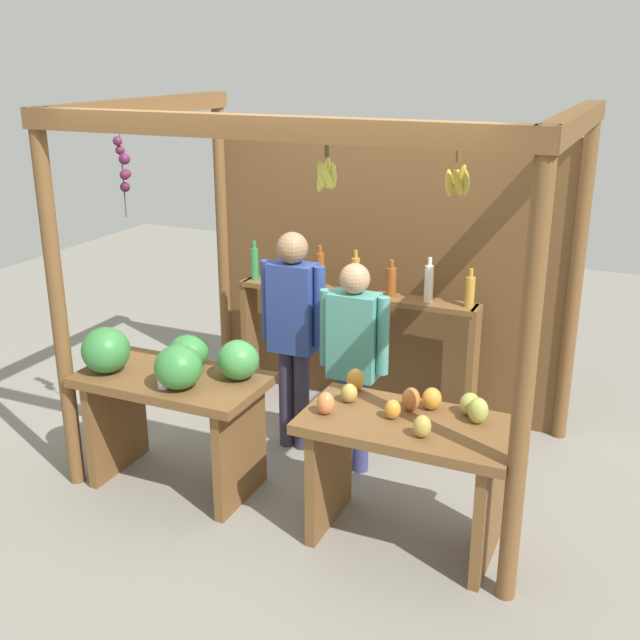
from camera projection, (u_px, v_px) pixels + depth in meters
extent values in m
plane|color=gray|center=(331.00, 457.00, 5.52)|extent=(12.00, 12.00, 0.00)
cylinder|color=brown|center=(58.00, 309.00, 4.81)|extent=(0.10, 0.10, 2.43)
cylinder|color=brown|center=(525.00, 385.00, 3.71)|extent=(0.10, 0.10, 2.43)
cylinder|color=brown|center=(223.00, 242.00, 6.53)|extent=(0.10, 0.10, 2.43)
cylinder|color=brown|center=(576.00, 280.00, 5.42)|extent=(0.10, 0.10, 2.43)
cube|color=brown|center=(255.00, 127.00, 3.89)|extent=(2.96, 0.12, 0.12)
cube|color=brown|center=(141.00, 107.00, 5.29)|extent=(0.12, 2.08, 0.12)
cube|color=brown|center=(576.00, 122.00, 4.19)|extent=(0.12, 2.08, 0.12)
cube|color=brown|center=(383.00, 274.00, 6.03)|extent=(2.86, 0.04, 2.18)
cylinder|color=brown|center=(458.00, 156.00, 3.68)|extent=(0.02, 0.02, 0.06)
ellipsoid|color=gold|center=(466.00, 183.00, 3.71)|extent=(0.04, 0.07, 0.14)
ellipsoid|color=gold|center=(460.00, 177.00, 3.74)|extent=(0.08, 0.05, 0.14)
ellipsoid|color=gold|center=(453.00, 183.00, 3.75)|extent=(0.07, 0.07, 0.14)
ellipsoid|color=gold|center=(449.00, 183.00, 3.72)|extent=(0.06, 0.08, 0.14)
ellipsoid|color=gold|center=(458.00, 183.00, 3.70)|extent=(0.07, 0.05, 0.14)
cylinder|color=brown|center=(327.00, 151.00, 3.85)|extent=(0.02, 0.02, 0.06)
ellipsoid|color=#D1CC4C|center=(333.00, 175.00, 3.88)|extent=(0.04, 0.07, 0.14)
ellipsoid|color=#D1CC4C|center=(331.00, 177.00, 3.91)|extent=(0.09, 0.06, 0.14)
ellipsoid|color=#D1CC4C|center=(326.00, 172.00, 3.92)|extent=(0.07, 0.06, 0.15)
ellipsoid|color=#D1CC4C|center=(321.00, 178.00, 3.91)|extent=(0.04, 0.09, 0.14)
ellipsoid|color=#D1CC4C|center=(321.00, 174.00, 3.87)|extent=(0.07, 0.05, 0.15)
ellipsoid|color=#D1CC4C|center=(327.00, 177.00, 3.85)|extent=(0.08, 0.06, 0.15)
cylinder|color=#4C422D|center=(123.00, 173.00, 4.80)|extent=(0.01, 0.01, 0.55)
sphere|color=#511938|center=(118.00, 141.00, 4.75)|extent=(0.06, 0.06, 0.06)
sphere|color=#511938|center=(120.00, 150.00, 4.77)|extent=(0.06, 0.06, 0.06)
sphere|color=#511938|center=(124.00, 159.00, 4.77)|extent=(0.07, 0.07, 0.07)
sphere|color=#511938|center=(127.00, 174.00, 4.83)|extent=(0.06, 0.06, 0.06)
sphere|color=#511938|center=(125.00, 175.00, 4.78)|extent=(0.06, 0.06, 0.06)
sphere|color=#47142D|center=(125.00, 187.00, 4.81)|extent=(0.06, 0.06, 0.06)
cube|color=brown|center=(172.00, 380.00, 4.93)|extent=(1.20, 0.64, 0.06)
cube|color=brown|center=(116.00, 421.00, 5.24)|extent=(0.06, 0.58, 0.72)
cube|color=brown|center=(240.00, 449.00, 4.87)|extent=(0.06, 0.58, 0.72)
ellipsoid|color=#38843D|center=(106.00, 350.00, 4.94)|extent=(0.42, 0.42, 0.30)
ellipsoid|color=#429347|center=(238.00, 360.00, 4.83)|extent=(0.37, 0.37, 0.25)
ellipsoid|color=#38843D|center=(178.00, 367.00, 4.70)|extent=(0.38, 0.38, 0.27)
ellipsoid|color=#38843D|center=(189.00, 352.00, 5.00)|extent=(0.33, 0.33, 0.23)
cylinder|color=white|center=(163.00, 381.00, 4.73)|extent=(0.07, 0.07, 0.09)
cube|color=brown|center=(409.00, 426.00, 4.33)|extent=(1.20, 0.64, 0.06)
cube|color=brown|center=(329.00, 470.00, 4.64)|extent=(0.06, 0.58, 0.72)
cube|color=brown|center=(489.00, 506.00, 4.27)|extent=(0.06, 0.58, 0.72)
ellipsoid|color=gold|center=(432.00, 399.00, 4.44)|extent=(0.14, 0.14, 0.13)
ellipsoid|color=#A8B24C|center=(478.00, 411.00, 4.27)|extent=(0.12, 0.12, 0.15)
ellipsoid|color=#CC7038|center=(411.00, 399.00, 4.42)|extent=(0.15, 0.15, 0.14)
ellipsoid|color=gold|center=(355.00, 380.00, 4.69)|extent=(0.15, 0.15, 0.14)
ellipsoid|color=#B79E47|center=(422.00, 426.00, 4.12)|extent=(0.11, 0.11, 0.12)
ellipsoid|color=#A8B24C|center=(470.00, 404.00, 4.37)|extent=(0.16, 0.16, 0.13)
ellipsoid|color=#E07F47|center=(326.00, 403.00, 4.38)|extent=(0.12, 0.12, 0.13)
ellipsoid|color=#B79E47|center=(349.00, 393.00, 4.53)|extent=(0.10, 0.10, 0.11)
ellipsoid|color=gold|center=(393.00, 409.00, 4.33)|extent=(0.12, 0.12, 0.11)
cube|color=brown|center=(250.00, 337.00, 6.40)|extent=(0.05, 0.20, 1.00)
cube|color=brown|center=(472.00, 373.00, 5.69)|extent=(0.05, 0.20, 1.00)
cube|color=brown|center=(355.00, 295.00, 5.89)|extent=(1.86, 0.22, 0.04)
cylinder|color=#338C4C|center=(255.00, 264.00, 6.17)|extent=(0.06, 0.06, 0.25)
cylinder|color=#338C4C|center=(254.00, 245.00, 6.12)|extent=(0.03, 0.03, 0.06)
cylinder|color=#338C4C|center=(286.00, 265.00, 6.06)|extent=(0.06, 0.06, 0.30)
cylinder|color=#338C4C|center=(285.00, 242.00, 6.00)|extent=(0.03, 0.03, 0.06)
cylinder|color=#994C1E|center=(320.00, 270.00, 5.95)|extent=(0.07, 0.07, 0.27)
cylinder|color=#994C1E|center=(320.00, 249.00, 5.89)|extent=(0.03, 0.03, 0.06)
cylinder|color=gold|center=(355.00, 275.00, 5.84)|extent=(0.06, 0.06, 0.27)
cylinder|color=gold|center=(356.00, 254.00, 5.78)|extent=(0.03, 0.03, 0.06)
cylinder|color=#994C1E|center=(391.00, 282.00, 5.74)|extent=(0.08, 0.08, 0.22)
cylinder|color=#994C1E|center=(392.00, 264.00, 5.69)|extent=(0.04, 0.04, 0.06)
cylinder|color=silver|center=(429.00, 284.00, 5.62)|extent=(0.07, 0.07, 0.27)
cylinder|color=silver|center=(430.00, 262.00, 5.56)|extent=(0.03, 0.03, 0.06)
cylinder|color=gold|center=(470.00, 292.00, 5.51)|extent=(0.07, 0.07, 0.22)
cylinder|color=gold|center=(471.00, 273.00, 5.46)|extent=(0.03, 0.03, 0.06)
cylinder|color=#342F43|center=(287.00, 397.00, 5.58)|extent=(0.11, 0.11, 0.74)
cylinder|color=#342F43|center=(302.00, 400.00, 5.53)|extent=(0.11, 0.11, 0.74)
cube|color=#2D428C|center=(293.00, 308.00, 5.33)|extent=(0.32, 0.19, 0.63)
cylinder|color=#2D428C|center=(267.00, 300.00, 5.40)|extent=(0.08, 0.08, 0.57)
cylinder|color=#2D428C|center=(320.00, 307.00, 5.24)|extent=(0.08, 0.08, 0.57)
sphere|color=#997051|center=(292.00, 248.00, 5.19)|extent=(0.22, 0.22, 0.22)
cylinder|color=#3C4078|center=(344.00, 422.00, 5.28)|extent=(0.11, 0.11, 0.68)
cylinder|color=#3C4078|center=(361.00, 425.00, 5.24)|extent=(0.11, 0.11, 0.68)
cube|color=teal|center=(354.00, 336.00, 5.05)|extent=(0.32, 0.19, 0.58)
cylinder|color=teal|center=(326.00, 327.00, 5.12)|extent=(0.08, 0.08, 0.52)
cylinder|color=teal|center=(383.00, 336.00, 4.97)|extent=(0.08, 0.08, 0.52)
sphere|color=tan|center=(355.00, 279.00, 4.93)|extent=(0.20, 0.20, 0.20)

